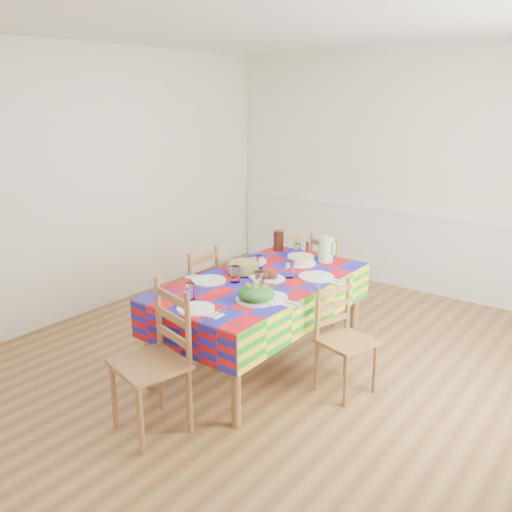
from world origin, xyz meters
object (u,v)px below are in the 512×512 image
at_px(green_pitcher, 326,249).
at_px(chair_near, 155,362).
at_px(dining_table, 261,289).
at_px(chair_right, 343,339).
at_px(meat_platter, 267,276).
at_px(chair_far, 331,277).
at_px(tea_pitcher, 279,241).
at_px(chair_left, 195,295).

relative_size(green_pitcher, chair_near, 0.23).
height_order(dining_table, chair_right, chair_right).
xyz_separation_m(meat_platter, chair_right, (0.75, -0.03, -0.35)).
height_order(meat_platter, green_pitcher, green_pitcher).
xyz_separation_m(meat_platter, chair_far, (-0.03, 1.16, -0.34)).
height_order(green_pitcher, tea_pitcher, green_pitcher).
bearing_deg(chair_left, chair_near, 35.48).
relative_size(dining_table, chair_far, 2.17).
height_order(dining_table, tea_pitcher, tea_pitcher).
relative_size(chair_far, chair_left, 0.99).
bearing_deg(green_pitcher, chair_left, -140.74).
bearing_deg(dining_table, chair_far, 90.51).
bearing_deg(tea_pitcher, chair_near, -78.79).
distance_m(dining_table, meat_platter, 0.12).
height_order(meat_platter, chair_left, chair_left).
xyz_separation_m(dining_table, tea_pitcher, (-0.39, 0.80, 0.18)).
bearing_deg(chair_near, meat_platter, 103.27).
distance_m(meat_platter, tea_pitcher, 0.86).
bearing_deg(chair_far, chair_near, 105.93).
relative_size(tea_pitcher, chair_far, 0.22).
xyz_separation_m(dining_table, chair_near, (0.01, -1.20, -0.16)).
relative_size(green_pitcher, chair_left, 0.26).
bearing_deg(meat_platter, chair_far, 91.59).
xyz_separation_m(green_pitcher, chair_far, (-0.18, 0.45, -0.43)).
height_order(tea_pitcher, chair_near, chair_near).
relative_size(green_pitcher, chair_far, 0.26).
distance_m(green_pitcher, chair_near, 2.00).
bearing_deg(meat_platter, chair_left, -176.74).
relative_size(dining_table, chair_right, 2.24).
xyz_separation_m(green_pitcher, chair_left, (-0.93, -0.76, -0.42)).
relative_size(green_pitcher, chair_right, 0.27).
distance_m(green_pitcher, chair_left, 1.27).
relative_size(dining_table, meat_platter, 5.72).
xyz_separation_m(chair_near, chair_right, (0.76, 1.21, -0.08)).
bearing_deg(chair_right, tea_pitcher, 71.22).
distance_m(green_pitcher, chair_right, 1.06).
distance_m(dining_table, chair_near, 1.21).
relative_size(tea_pitcher, chair_near, 0.19).
bearing_deg(chair_right, chair_near, 163.65).
relative_size(meat_platter, chair_far, 0.38).
bearing_deg(chair_near, chair_right, 71.80).
height_order(meat_platter, chair_near, chair_near).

